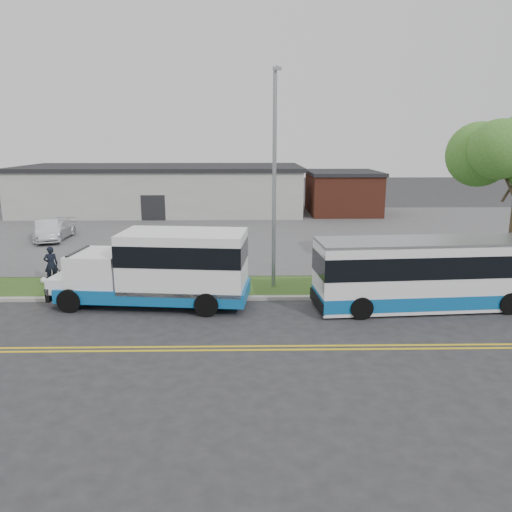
{
  "coord_description": "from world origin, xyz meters",
  "views": [
    {
      "loc": [
        1.78,
        -19.34,
        6.76
      ],
      "look_at": [
        2.19,
        2.51,
        1.6
      ],
      "focal_mm": 35.0,
      "sensor_mm": 36.0,
      "label": 1
    }
  ],
  "objects_px": {
    "parked_car_a": "(48,230)",
    "streetlight_near": "(274,174)",
    "shuttle_bus": "(165,266)",
    "pedestrian": "(51,264)",
    "transit_bus": "(440,273)",
    "parked_car_b": "(55,230)"
  },
  "relations": [
    {
      "from": "pedestrian",
      "to": "streetlight_near",
      "type": "bearing_deg",
      "value": 148.86
    },
    {
      "from": "shuttle_bus",
      "to": "parked_car_b",
      "type": "xyz_separation_m",
      "value": [
        -9.63,
        13.67,
        -0.94
      ]
    },
    {
      "from": "streetlight_near",
      "to": "transit_bus",
      "type": "bearing_deg",
      "value": -22.1
    },
    {
      "from": "pedestrian",
      "to": "parked_car_b",
      "type": "xyz_separation_m",
      "value": [
        -3.74,
        10.57,
        -0.26
      ]
    },
    {
      "from": "streetlight_near",
      "to": "transit_bus",
      "type": "relative_size",
      "value": 0.92
    },
    {
      "from": "shuttle_bus",
      "to": "parked_car_a",
      "type": "relative_size",
      "value": 1.98
    },
    {
      "from": "transit_bus",
      "to": "parked_car_a",
      "type": "bearing_deg",
      "value": 142.94
    },
    {
      "from": "streetlight_near",
      "to": "transit_bus",
      "type": "height_order",
      "value": "streetlight_near"
    },
    {
      "from": "shuttle_bus",
      "to": "pedestrian",
      "type": "xyz_separation_m",
      "value": [
        -5.89,
        3.1,
        -0.69
      ]
    },
    {
      "from": "shuttle_bus",
      "to": "parked_car_b",
      "type": "bearing_deg",
      "value": 131.21
    },
    {
      "from": "shuttle_bus",
      "to": "transit_bus",
      "type": "xyz_separation_m",
      "value": [
        11.22,
        -0.48,
        -0.23
      ]
    },
    {
      "from": "pedestrian",
      "to": "parked_car_a",
      "type": "height_order",
      "value": "pedestrian"
    },
    {
      "from": "streetlight_near",
      "to": "parked_car_a",
      "type": "height_order",
      "value": "streetlight_near"
    },
    {
      "from": "shuttle_bus",
      "to": "transit_bus",
      "type": "bearing_deg",
      "value": 3.59
    },
    {
      "from": "streetlight_near",
      "to": "parked_car_a",
      "type": "distance_m",
      "value": 18.69
    },
    {
      "from": "streetlight_near",
      "to": "parked_car_a",
      "type": "xyz_separation_m",
      "value": [
        -14.52,
        10.91,
        -4.44
      ]
    },
    {
      "from": "shuttle_bus",
      "to": "parked_car_a",
      "type": "bearing_deg",
      "value": 133.19
    },
    {
      "from": "shuttle_bus",
      "to": "parked_car_b",
      "type": "relative_size",
      "value": 1.97
    },
    {
      "from": "pedestrian",
      "to": "parked_car_b",
      "type": "relative_size",
      "value": 0.41
    },
    {
      "from": "parked_car_a",
      "to": "streetlight_near",
      "type": "bearing_deg",
      "value": -58.8
    },
    {
      "from": "pedestrian",
      "to": "parked_car_a",
      "type": "xyz_separation_m",
      "value": [
        -4.05,
        10.02,
        -0.18
      ]
    },
    {
      "from": "transit_bus",
      "to": "shuttle_bus",
      "type": "bearing_deg",
      "value": 173.22
    }
  ]
}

